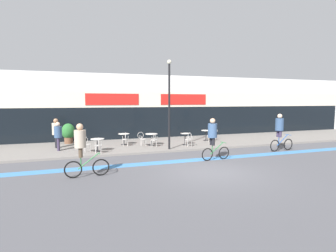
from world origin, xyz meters
The scene contains 24 objects.
ground_plane centered at (0.00, 0.00, 0.00)m, with size 120.00×120.00×0.00m, color #4C4C51.
sidewalk_slab centered at (0.00, 7.25, 0.06)m, with size 40.00×5.50×0.12m, color slate.
storefront_facade centered at (0.00, 11.96, 2.49)m, with size 40.00×4.06×5.01m.
bike_lane_stripe centered at (0.00, 2.26, 0.00)m, with size 36.00×0.70×0.01m, color #3D7AB7.
bistro_table_0 centered at (-4.27, 5.57, 0.65)m, with size 0.76×0.76×0.73m.
bistro_table_1 centered at (-2.46, 7.39, 0.65)m, with size 0.73×0.73×0.74m.
bistro_table_2 centered at (-0.81, 6.57, 0.67)m, with size 0.79×0.79×0.76m.
bistro_table_3 centered at (1.32, 6.03, 0.66)m, with size 0.61×0.61×0.77m.
bistro_table_4 centered at (3.50, 7.28, 0.66)m, with size 0.71×0.71×0.76m.
cafe_chair_0_near centered at (-4.26, 4.95, 0.64)m, with size 0.41×0.58×0.90m.
cafe_chair_0_side centered at (-4.89, 5.57, 0.64)m, with size 0.58×0.41×0.90m.
cafe_chair_1_near centered at (-2.47, 6.77, 0.64)m, with size 0.44×0.59×0.90m.
cafe_chair_2_near centered at (-0.81, 5.94, 0.64)m, with size 0.41×0.58×0.90m.
cafe_chair_2_side centered at (-1.43, 6.56, 0.64)m, with size 0.58×0.42×0.90m.
cafe_chair_3_near centered at (1.33, 5.40, 0.64)m, with size 0.45×0.60×0.90m.
cafe_chair_4_near centered at (3.49, 6.66, 0.64)m, with size 0.43×0.59×0.90m.
cafe_chair_4_side centered at (4.12, 7.28, 0.64)m, with size 0.58×0.42×0.90m.
planter_pot centered at (-5.94, 9.13, 0.86)m, with size 0.88×0.88×1.36m.
lamp_post centered at (-0.15, 4.93, 3.15)m, with size 0.26×0.26×5.26m.
cyclist_0 centered at (1.15, 1.93, 1.28)m, with size 1.65×0.55×2.14m.
cyclist_1 centered at (-5.14, 0.92, 1.25)m, with size 1.73×0.48×2.13m.
cyclist_2 centered at (6.12, 2.84, 1.32)m, with size 1.79×0.56×2.24m.
pedestrian_near_end centered at (-6.57, 7.56, 1.19)m, with size 0.57×0.57×1.81m.
pedestrian_far_end centered at (-6.40, 6.57, 1.11)m, with size 0.44×0.44×1.66m.
Camera 1 is at (-5.20, -9.71, 3.00)m, focal length 28.00 mm.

